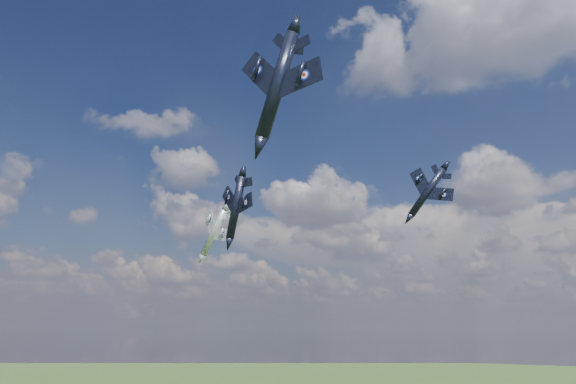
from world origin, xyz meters
The scene contains 4 objects.
jet_lead_navy centered at (-4.16, 8.56, 79.68)m, with size 9.60×13.38×2.77m, color black, non-canonical shape.
jet_right_navy centered at (20.29, -15.92, 84.54)m, with size 10.54×14.70×3.04m, color black, non-canonical shape.
jet_high_navy centered at (17.66, 33.33, 84.19)m, with size 9.37×13.06×2.70m, color black, non-canonical shape.
jet_left_silver centered at (-24.35, 26.92, 80.15)m, with size 10.41×14.52×3.00m, color #B2B7BE, non-canonical shape.
Camera 1 is at (48.86, -57.53, 61.65)m, focal length 35.00 mm.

